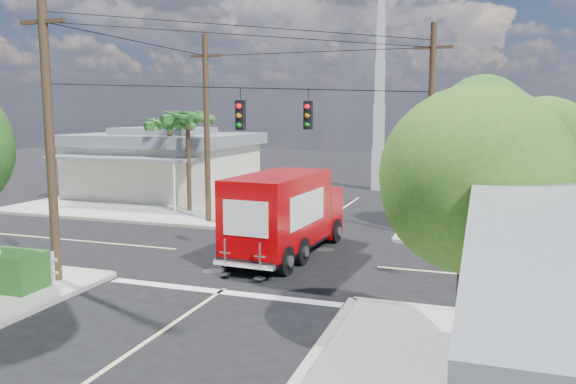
% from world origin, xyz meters
% --- Properties ---
extents(ground, '(120.00, 120.00, 0.00)m').
position_xyz_m(ground, '(0.00, 0.00, 0.00)').
color(ground, black).
rests_on(ground, ground).
extents(sidewalk_ne, '(14.12, 14.12, 0.14)m').
position_xyz_m(sidewalk_ne, '(10.88, 10.88, 0.07)').
color(sidewalk_ne, '#A39E93').
rests_on(sidewalk_ne, ground).
extents(sidewalk_nw, '(14.12, 14.12, 0.14)m').
position_xyz_m(sidewalk_nw, '(-10.88, 10.88, 0.07)').
color(sidewalk_nw, '#A39E93').
rests_on(sidewalk_nw, ground).
extents(road_markings, '(32.00, 32.00, 0.01)m').
position_xyz_m(road_markings, '(0.00, -1.47, 0.01)').
color(road_markings, beige).
rests_on(road_markings, ground).
extents(building_nw, '(10.80, 10.20, 4.30)m').
position_xyz_m(building_nw, '(-12.00, 12.46, 2.22)').
color(building_nw, beige).
rests_on(building_nw, sidewalk_nw).
extents(radio_tower, '(0.80, 0.80, 17.00)m').
position_xyz_m(radio_tower, '(0.50, 20.00, 5.64)').
color(radio_tower, silver).
rests_on(radio_tower, ground).
extents(tree_ne_front, '(4.21, 4.14, 6.66)m').
position_xyz_m(tree_ne_front, '(7.21, 6.76, 4.77)').
color(tree_ne_front, '#422D1C').
rests_on(tree_ne_front, sidewalk_ne).
extents(tree_ne_back, '(3.77, 3.66, 5.82)m').
position_xyz_m(tree_ne_back, '(9.81, 8.96, 4.19)').
color(tree_ne_back, '#422D1C').
rests_on(tree_ne_back, sidewalk_ne).
extents(tree_se, '(3.67, 3.54, 5.62)m').
position_xyz_m(tree_se, '(7.01, -7.24, 4.04)').
color(tree_se, '#422D1C').
rests_on(tree_se, sidewalk_se).
extents(palm_nw_front, '(3.01, 3.08, 5.59)m').
position_xyz_m(palm_nw_front, '(-7.50, 7.50, 5.04)').
color(palm_nw_front, '#422D1C').
rests_on(palm_nw_front, sidewalk_nw).
extents(palm_nw_back, '(3.01, 3.08, 5.19)m').
position_xyz_m(palm_nw_back, '(-9.50, 9.00, 4.67)').
color(palm_nw_back, '#422D1C').
rests_on(palm_nw_back, sidewalk_nw).
extents(utility_poles, '(12.00, 10.68, 9.00)m').
position_xyz_m(utility_poles, '(-1.58, 1.60, 4.67)').
color(utility_poles, '#473321').
rests_on(utility_poles, ground).
extents(vending_boxes, '(1.90, 0.50, 1.10)m').
position_xyz_m(vending_boxes, '(6.50, 6.20, 0.69)').
color(vending_boxes, '#B3100A').
rests_on(vending_boxes, sidewalk_ne).
extents(delivery_truck, '(2.80, 7.40, 3.14)m').
position_xyz_m(delivery_truck, '(0.42, 0.52, 1.60)').
color(delivery_truck, black).
rests_on(delivery_truck, ground).
extents(parked_car, '(5.85, 2.84, 1.60)m').
position_xyz_m(parked_car, '(10.15, 2.84, 0.80)').
color(parked_car, silver).
rests_on(parked_car, ground).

